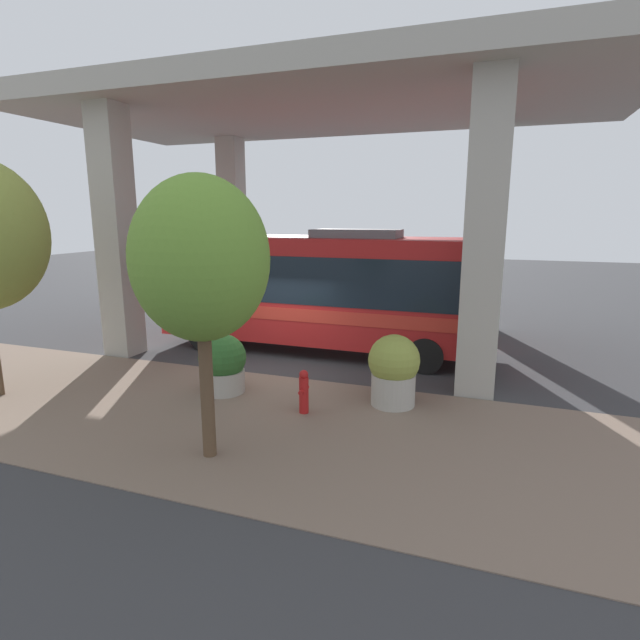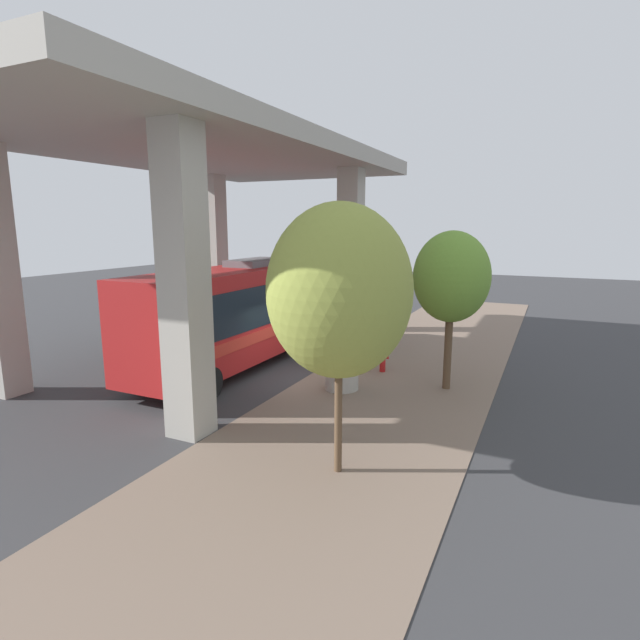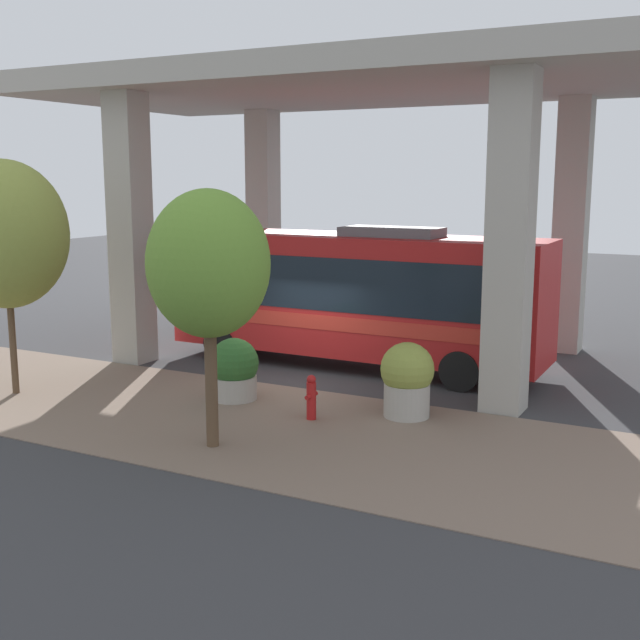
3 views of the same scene
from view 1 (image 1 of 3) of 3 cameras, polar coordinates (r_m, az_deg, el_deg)
The scene contains 8 objects.
ground_plane at distance 13.63m, azimuth -5.61°, elevation -6.34°, with size 80.00×80.00×0.00m, color #38383A.
sidewalk_strip at distance 11.17m, azimuth -12.28°, elevation -10.75°, with size 6.00×40.00×0.02m.
overpass at distance 16.86m, azimuth 0.08°, elevation 21.08°, with size 9.40×18.49×7.98m.
bus at distance 15.50m, azimuth 0.43°, elevation 3.82°, with size 2.67×10.34×3.84m.
fire_hydrant at distance 10.94m, azimuth -1.86°, elevation -8.19°, with size 0.43×0.21×0.99m.
planter_front at distance 12.35m, azimuth -11.06°, elevation -5.00°, with size 1.15×1.15×1.46m.
planter_middle at distance 11.40m, azimuth 8.43°, elevation -5.63°, with size 1.16×1.16×1.65m.
street_tree_far at distance 8.57m, azimuth -13.50°, elevation 6.65°, with size 2.31×2.31×4.94m.
Camera 1 is at (-11.68, -5.58, 4.27)m, focal length 28.00 mm.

